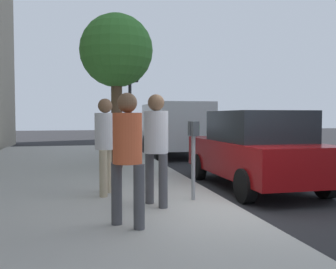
% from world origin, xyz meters
% --- Properties ---
extents(ground_plane, '(80.00, 80.00, 0.00)m').
position_xyz_m(ground_plane, '(0.00, 0.00, 0.00)').
color(ground_plane, '#232326').
rests_on(ground_plane, ground).
extents(sidewalk_slab, '(28.00, 6.00, 0.15)m').
position_xyz_m(sidewalk_slab, '(0.00, 3.00, 0.07)').
color(sidewalk_slab, '#A8A59E').
rests_on(sidewalk_slab, ground_plane).
extents(parking_meter, '(0.36, 0.12, 1.41)m').
position_xyz_m(parking_meter, '(0.40, 0.59, 1.17)').
color(parking_meter, gray).
rests_on(parking_meter, sidewalk_slab).
extents(pedestrian_at_meter, '(0.52, 0.41, 1.87)m').
position_xyz_m(pedestrian_at_meter, '(0.10, 1.33, 1.27)').
color(pedestrian_at_meter, '#47474C').
rests_on(pedestrian_at_meter, sidewalk_slab).
extents(pedestrian_bystander, '(0.44, 0.42, 1.82)m').
position_xyz_m(pedestrian_bystander, '(-1.03, 1.95, 1.23)').
color(pedestrian_bystander, '#47474C').
rests_on(pedestrian_bystander, sidewalk_slab).
extents(parking_officer, '(0.53, 0.40, 1.83)m').
position_xyz_m(parking_officer, '(1.20, 2.09, 1.24)').
color(parking_officer, tan).
rests_on(parking_officer, sidewalk_slab).
extents(parked_sedan_near, '(4.41, 1.99, 1.77)m').
position_xyz_m(parked_sedan_near, '(1.93, -1.35, 0.89)').
color(parked_sedan_near, maroon).
rests_on(parked_sedan_near, ground_plane).
extents(parked_van_far, '(5.24, 2.19, 2.18)m').
position_xyz_m(parked_van_far, '(9.59, -1.35, 1.26)').
color(parked_van_far, silver).
rests_on(parked_van_far, ground_plane).
extents(street_tree, '(2.11, 2.11, 4.45)m').
position_xyz_m(street_tree, '(5.10, 1.50, 3.49)').
color(street_tree, brown).
rests_on(street_tree, sidewalk_slab).
extents(traffic_signal, '(0.24, 0.44, 3.60)m').
position_xyz_m(traffic_signal, '(8.21, 0.61, 2.58)').
color(traffic_signal, black).
rests_on(traffic_signal, sidewalk_slab).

